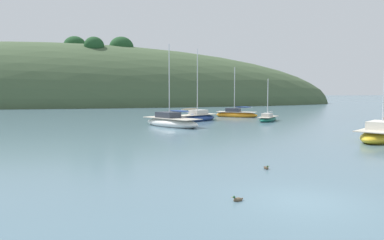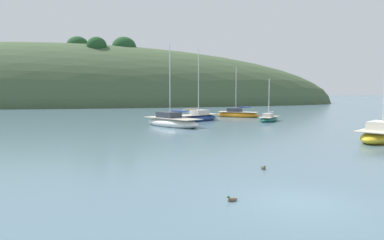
{
  "view_description": "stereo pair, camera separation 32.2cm",
  "coord_description": "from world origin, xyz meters",
  "px_view_note": "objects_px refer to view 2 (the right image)",
  "views": [
    {
      "loc": [
        -6.15,
        -11.61,
        3.86
      ],
      "look_at": [
        0.0,
        20.0,
        1.2
      ],
      "focal_mm": 35.1,
      "sensor_mm": 36.0,
      "label": 1
    },
    {
      "loc": [
        -5.83,
        -11.67,
        3.86
      ],
      "look_at": [
        0.0,
        20.0,
        1.2
      ],
      "focal_mm": 35.1,
      "sensor_mm": 36.0,
      "label": 2
    }
  ],
  "objects_px": {
    "sailboat_black_sloop": "(238,114)",
    "duck_straggler": "(232,200)",
    "duck_lone_right": "(263,168)",
    "sailboat_white_near": "(197,118)",
    "sailboat_grey_yawl": "(384,134)",
    "sailboat_blue_center": "(172,122)",
    "sailboat_navy_dinghy": "(269,119)"
  },
  "relations": [
    {
      "from": "duck_lone_right",
      "to": "sailboat_white_near",
      "type": "bearing_deg",
      "value": 85.49
    },
    {
      "from": "sailboat_black_sloop",
      "to": "duck_straggler",
      "type": "relative_size",
      "value": 16.6
    },
    {
      "from": "sailboat_blue_center",
      "to": "duck_lone_right",
      "type": "height_order",
      "value": "sailboat_blue_center"
    },
    {
      "from": "sailboat_navy_dinghy",
      "to": "duck_lone_right",
      "type": "xyz_separation_m",
      "value": [
        -10.63,
        -25.55,
        -0.24
      ]
    },
    {
      "from": "sailboat_navy_dinghy",
      "to": "duck_lone_right",
      "type": "bearing_deg",
      "value": -112.58
    },
    {
      "from": "sailboat_navy_dinghy",
      "to": "sailboat_black_sloop",
      "type": "distance_m",
      "value": 7.64
    },
    {
      "from": "duck_straggler",
      "to": "sailboat_blue_center",
      "type": "bearing_deg",
      "value": 87.1
    },
    {
      "from": "sailboat_white_near",
      "to": "duck_straggler",
      "type": "relative_size",
      "value": 21.03
    },
    {
      "from": "duck_lone_right",
      "to": "sailboat_black_sloop",
      "type": "bearing_deg",
      "value": 74.74
    },
    {
      "from": "sailboat_blue_center",
      "to": "sailboat_white_near",
      "type": "height_order",
      "value": "sailboat_white_near"
    },
    {
      "from": "sailboat_white_near",
      "to": "duck_straggler",
      "type": "height_order",
      "value": "sailboat_white_near"
    },
    {
      "from": "sailboat_grey_yawl",
      "to": "sailboat_white_near",
      "type": "bearing_deg",
      "value": 118.14
    },
    {
      "from": "sailboat_blue_center",
      "to": "duck_straggler",
      "type": "height_order",
      "value": "sailboat_blue_center"
    },
    {
      "from": "duck_straggler",
      "to": "sailboat_black_sloop",
      "type": "bearing_deg",
      "value": 72.38
    },
    {
      "from": "sailboat_black_sloop",
      "to": "duck_lone_right",
      "type": "height_order",
      "value": "sailboat_black_sloop"
    },
    {
      "from": "sailboat_navy_dinghy",
      "to": "sailboat_blue_center",
      "type": "distance_m",
      "value": 12.89
    },
    {
      "from": "sailboat_blue_center",
      "to": "sailboat_navy_dinghy",
      "type": "bearing_deg",
      "value": 17.81
    },
    {
      "from": "sailboat_blue_center",
      "to": "duck_straggler",
      "type": "xyz_separation_m",
      "value": [
        -1.33,
        -26.33,
        -0.38
      ]
    },
    {
      "from": "sailboat_navy_dinghy",
      "to": "sailboat_white_near",
      "type": "bearing_deg",
      "value": 165.83
    },
    {
      "from": "duck_straggler",
      "to": "duck_lone_right",
      "type": "height_order",
      "value": "same"
    },
    {
      "from": "sailboat_black_sloop",
      "to": "sailboat_grey_yawl",
      "type": "bearing_deg",
      "value": -81.62
    },
    {
      "from": "sailboat_grey_yawl",
      "to": "sailboat_white_near",
      "type": "distance_m",
      "value": 22.27
    },
    {
      "from": "sailboat_black_sloop",
      "to": "sailboat_white_near",
      "type": "relative_size",
      "value": 0.79
    },
    {
      "from": "sailboat_white_near",
      "to": "duck_lone_right",
      "type": "distance_m",
      "value": 27.77
    },
    {
      "from": "sailboat_grey_yawl",
      "to": "sailboat_black_sloop",
      "type": "height_order",
      "value": "sailboat_grey_yawl"
    },
    {
      "from": "sailboat_navy_dinghy",
      "to": "sailboat_blue_center",
      "type": "relative_size",
      "value": 0.6
    },
    {
      "from": "sailboat_blue_center",
      "to": "duck_straggler",
      "type": "bearing_deg",
      "value": -92.9
    },
    {
      "from": "sailboat_black_sloop",
      "to": "sailboat_blue_center",
      "type": "distance_m",
      "value": 15.61
    },
    {
      "from": "sailboat_grey_yawl",
      "to": "duck_straggler",
      "type": "distance_m",
      "value": 20.21
    },
    {
      "from": "sailboat_black_sloop",
      "to": "sailboat_blue_center",
      "type": "xyz_separation_m",
      "value": [
        -10.65,
        -11.41,
        0.07
      ]
    },
    {
      "from": "sailboat_grey_yawl",
      "to": "sailboat_white_near",
      "type": "xyz_separation_m",
      "value": [
        -10.5,
        19.64,
        -0.05
      ]
    },
    {
      "from": "sailboat_grey_yawl",
      "to": "sailboat_navy_dinghy",
      "type": "distance_m",
      "value": 17.63
    }
  ]
}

